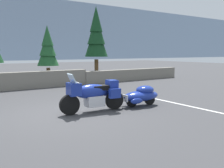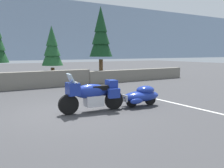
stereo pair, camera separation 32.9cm
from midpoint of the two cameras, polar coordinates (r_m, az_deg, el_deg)
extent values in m
plane|color=#38383A|center=(8.35, -9.34, -6.64)|extent=(80.00, 80.00, 0.00)
cube|color=slate|center=(14.28, -19.38, 0.76)|extent=(8.00, 0.48, 0.94)
cube|color=slate|center=(17.80, 6.64, 2.12)|extent=(8.00, 0.50, 0.81)
cylinder|color=black|center=(8.06, -8.86, -4.73)|extent=(0.67, 0.20, 0.66)
cylinder|color=black|center=(8.70, 1.53, -3.75)|extent=(0.67, 0.20, 0.66)
cube|color=silver|center=(8.36, -3.15, -3.87)|extent=(0.64, 0.49, 0.36)
ellipsoid|color=navy|center=(8.26, -3.80, -1.68)|extent=(1.23, 0.54, 0.48)
cube|color=navy|center=(8.02, -7.91, -1.14)|extent=(0.40, 0.55, 0.40)
cube|color=#9EB7C6|center=(7.96, -8.29, 1.19)|extent=(0.23, 0.45, 0.34)
cube|color=black|center=(8.37, -1.92, -0.86)|extent=(0.59, 0.41, 0.16)
cube|color=navy|center=(8.56, 0.96, 0.01)|extent=(0.35, 0.43, 0.28)
cube|color=navy|center=(8.32, 1.62, -2.16)|extent=(0.41, 0.19, 0.32)
cube|color=navy|center=(8.84, -0.25, -1.59)|extent=(0.41, 0.19, 0.32)
cylinder|color=silver|center=(8.00, -7.60, 0.51)|extent=(0.10, 0.70, 0.04)
cylinder|color=silver|center=(8.03, -8.56, -2.95)|extent=(0.26, 0.09, 0.54)
cylinder|color=black|center=(9.10, 5.63, -4.00)|extent=(0.45, 0.14, 0.44)
cylinder|color=black|center=(9.56, 9.81, -3.52)|extent=(0.45, 0.14, 0.44)
ellipsoid|color=navy|center=(9.29, 7.79, -2.79)|extent=(1.55, 0.81, 0.40)
ellipsoid|color=navy|center=(9.36, 8.72, -1.37)|extent=(0.77, 0.62, 0.32)
cube|color=silver|center=(8.91, 4.03, -3.30)|extent=(0.09, 0.32, 0.24)
ellipsoid|color=navy|center=(8.82, 6.76, -3.98)|extent=(0.53, 0.19, 0.20)
ellipsoid|color=navy|center=(9.35, 4.58, -3.31)|extent=(0.53, 0.19, 0.20)
cylinder|color=silver|center=(8.74, 1.83, -4.10)|extent=(0.70, 0.11, 0.05)
cylinder|color=brown|center=(17.78, -2.03, 3.29)|extent=(0.28, 0.28, 1.51)
cone|color=#143D1E|center=(17.76, -2.06, 10.20)|extent=(1.64, 1.64, 2.38)
cone|color=#143D1E|center=(17.81, -2.07, 12.51)|extent=(1.27, 1.27, 2.08)
cone|color=#143D1E|center=(17.89, -2.09, 14.79)|extent=(0.90, 0.90, 1.79)
cylinder|color=brown|center=(15.88, -12.93, 1.81)|extent=(0.23, 0.23, 1.05)
cone|color=#1E5128|center=(15.82, -13.08, 7.20)|extent=(1.31, 1.31, 1.66)
cone|color=#1E5128|center=(15.82, -13.14, 9.02)|extent=(1.02, 1.02, 1.45)
cone|color=#1E5128|center=(15.85, -13.19, 10.83)|extent=(0.72, 0.72, 1.25)
cube|color=silver|center=(9.68, 18.33, -4.96)|extent=(0.12, 3.60, 0.01)
camera|label=1|loc=(0.16, -88.95, 0.13)|focal=39.58mm
camera|label=2|loc=(0.16, 91.05, -0.13)|focal=39.58mm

